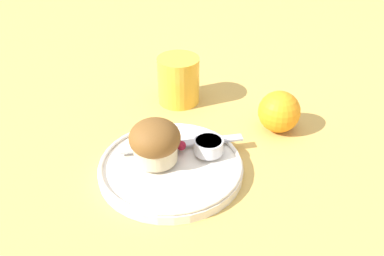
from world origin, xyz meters
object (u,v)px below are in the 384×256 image
(orange_fruit, at_px, (279,112))
(juice_glass, at_px, (179,80))
(muffin, at_px, (156,141))
(butter_knife, at_px, (182,144))

(orange_fruit, height_order, juice_glass, juice_glass)
(muffin, relative_size, juice_glass, 0.86)
(butter_knife, xyz_separation_m, juice_glass, (-0.06, 0.16, 0.02))
(muffin, xyz_separation_m, butter_knife, (0.03, 0.04, -0.03))
(muffin, distance_m, orange_fruit, 0.23)
(butter_knife, height_order, juice_glass, juice_glass)
(butter_knife, xyz_separation_m, orange_fruit, (0.13, 0.12, 0.01))
(juice_glass, bearing_deg, butter_knife, -68.87)
(butter_knife, distance_m, orange_fruit, 0.18)
(muffin, distance_m, juice_glass, 0.20)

